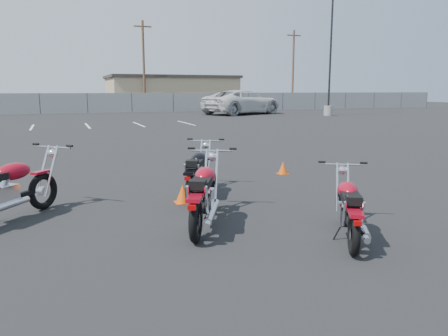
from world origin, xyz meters
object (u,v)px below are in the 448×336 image
object	(u,v)px
motorcycle_second_black	(198,172)
white_van	(242,95)
motorcycle_rear_red	(349,209)
motorcycle_front_red	(5,190)
motorcycle_third_red	(204,195)

from	to	relation	value
motorcycle_second_black	white_van	xyz separation A→B (m)	(12.53, 27.03, 1.17)
motorcycle_second_black	motorcycle_rear_red	bearing A→B (deg)	-69.27
motorcycle_second_black	white_van	world-z (taller)	white_van
motorcycle_front_red	motorcycle_second_black	world-z (taller)	motorcycle_front_red
motorcycle_front_red	motorcycle_third_red	distance (m)	3.16
motorcycle_rear_red	white_van	xyz separation A→B (m)	(11.33, 30.22, 1.20)
white_van	motorcycle_rear_red	bearing A→B (deg)	136.54
motorcycle_front_red	motorcycle_second_black	size ratio (longest dim) A/B	0.98
motorcycle_front_red	motorcycle_rear_red	bearing A→B (deg)	-29.58
motorcycle_front_red	motorcycle_second_black	distance (m)	3.42
white_van	motorcycle_third_red	bearing A→B (deg)	132.84
motorcycle_front_red	motorcycle_third_red	world-z (taller)	motorcycle_front_red
white_van	motorcycle_second_black	bearing A→B (deg)	132.22
motorcycle_third_red	motorcycle_rear_red	bearing A→B (deg)	-36.76
motorcycle_rear_red	white_van	size ratio (longest dim) A/B	0.22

